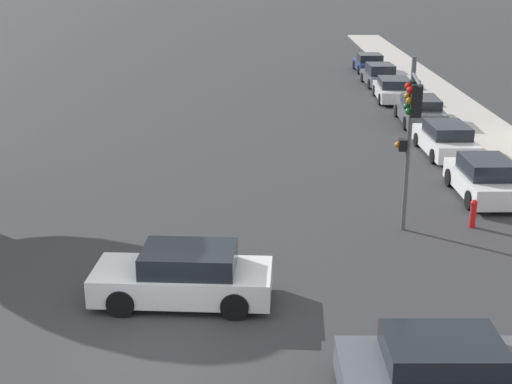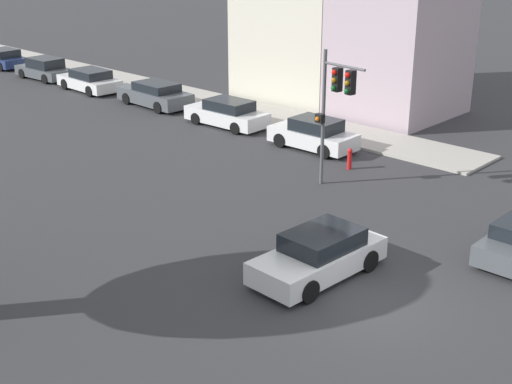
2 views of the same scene
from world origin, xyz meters
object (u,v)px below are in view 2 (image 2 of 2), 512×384
(parked_car_0, at_px, (314,135))
(parked_car_5, at_px, (3,59))
(traffic_signal, at_px, (335,95))
(parked_car_2, at_px, (155,95))
(parked_car_3, at_px, (90,81))
(parked_car_4, at_px, (45,69))
(crossing_car_1, at_px, (319,255))
(fire_hydrant, at_px, (350,158))
(parked_car_1, at_px, (227,114))

(parked_car_0, distance_m, parked_car_5, 28.71)
(traffic_signal, bearing_deg, parked_car_2, -97.15)
(parked_car_0, xyz_separation_m, parked_car_3, (-0.04, 17.74, -0.04))
(parked_car_3, xyz_separation_m, parked_car_5, (0.15, 10.97, -0.02))
(parked_car_0, distance_m, parked_car_4, 22.90)
(crossing_car_1, distance_m, parked_car_4, 32.43)
(crossing_car_1, xyz_separation_m, fire_hydrant, (8.58, 5.12, -0.19))
(traffic_signal, xyz_separation_m, parked_car_2, (3.76, 15.47, -3.09))
(parked_car_1, relative_size, parked_car_2, 0.94)
(parked_car_1, xyz_separation_m, parked_car_5, (0.05, 22.98, -0.03))
(parked_car_2, bearing_deg, parked_car_1, -179.48)
(parked_car_2, height_order, parked_car_4, parked_car_4)
(parked_car_0, distance_m, fire_hydrant, 3.16)
(crossing_car_1, bearing_deg, parked_car_2, -114.10)
(parked_car_1, distance_m, parked_car_5, 22.98)
(traffic_signal, xyz_separation_m, parked_car_4, (3.49, 26.65, -3.10))
(parked_car_5, bearing_deg, parked_car_2, 179.31)
(parked_car_5, bearing_deg, parked_car_1, 178.80)
(parked_car_0, bearing_deg, parked_car_3, -0.82)
(fire_hydrant, bearing_deg, parked_car_3, 86.82)
(traffic_signal, distance_m, fire_hydrant, 4.11)
(parked_car_0, height_order, parked_car_2, parked_car_0)
(parked_car_3, bearing_deg, parked_car_4, 2.07)
(parked_car_4, height_order, parked_car_5, parked_car_4)
(parked_car_1, xyz_separation_m, parked_car_3, (-0.10, 12.01, -0.01))
(parked_car_2, xyz_separation_m, parked_car_3, (-0.26, 6.03, -0.02))
(parked_car_2, bearing_deg, parked_car_4, 3.50)
(crossing_car_1, xyz_separation_m, parked_car_1, (9.83, 13.77, -0.02))
(fire_hydrant, bearing_deg, parked_car_0, 67.79)
(parked_car_5, relative_size, fire_hydrant, 4.31)
(crossing_car_1, xyz_separation_m, parked_car_3, (9.73, 25.78, -0.03))
(parked_car_1, height_order, parked_car_2, parked_car_1)
(parked_car_3, bearing_deg, traffic_signal, 172.74)
(parked_car_1, xyz_separation_m, parked_car_4, (-0.11, 17.17, 0.01))
(parked_car_0, relative_size, parked_car_4, 0.95)
(parked_car_0, relative_size, parked_car_2, 0.86)
(crossing_car_1, xyz_separation_m, parked_car_2, (10.00, 19.75, -0.00))
(crossing_car_1, relative_size, parked_car_5, 1.12)
(parked_car_1, bearing_deg, parked_car_3, -1.46)
(crossing_car_1, distance_m, parked_car_2, 22.14)
(parked_car_2, distance_m, parked_car_3, 6.03)
(parked_car_4, bearing_deg, parked_car_0, 177.99)
(crossing_car_1, relative_size, parked_car_1, 0.98)
(traffic_signal, xyz_separation_m, fire_hydrant, (2.35, 0.84, -3.27))
(traffic_signal, bearing_deg, parked_car_3, -92.73)
(parked_car_4, bearing_deg, crossing_car_1, 160.41)
(parked_car_3, bearing_deg, parked_car_0, -177.88)
(parked_car_5, bearing_deg, crossing_car_1, 163.88)
(parked_car_3, distance_m, fire_hydrant, 20.69)
(parked_car_0, relative_size, parked_car_3, 0.91)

